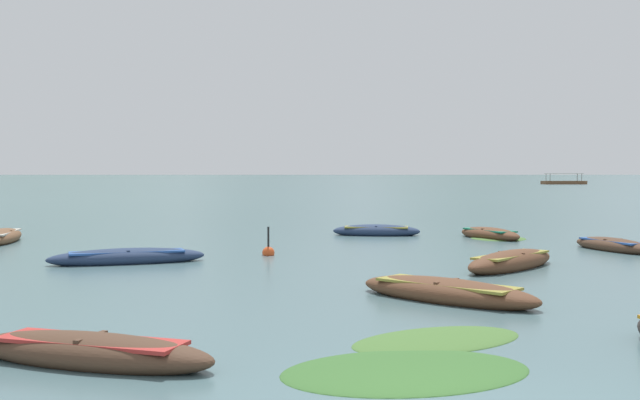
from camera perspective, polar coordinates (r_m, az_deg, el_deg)
name	(u,v)px	position (r m, az deg, el deg)	size (l,w,h in m)	color
ground_plane	(316,174)	(1506.50, -0.32, 2.00)	(6000.00, 6000.00, 0.00)	slate
mountain_1	(35,85)	(2331.59, -21.06, 8.22)	(1558.87, 1558.87, 514.46)	slate
mountain_2	(243,114)	(2561.31, -5.93, 6.57)	(1234.07, 1234.07, 406.48)	#4C5B56
mountain_3	(480,104)	(2543.24, 12.21, 7.25)	(1134.94, 1134.94, 467.03)	#56665B
rowboat_0	(91,352)	(9.96, -17.17, -11.07)	(3.54, 1.95, 0.49)	#4C3323
rowboat_1	(511,261)	(19.33, 14.47, -4.59)	(3.38, 3.64, 0.58)	brown
rowboat_7	(490,234)	(27.96, 12.89, -2.57)	(2.26, 3.28, 0.51)	brown
rowboat_8	(613,245)	(24.80, 21.57, -3.26)	(1.92, 3.45, 0.49)	#4C3323
rowboat_9	(447,292)	(14.30, 9.70, -6.95)	(3.58, 3.42, 0.52)	brown
rowboat_11	(376,231)	(28.72, 4.35, -2.39)	(3.47, 1.53, 0.53)	navy
rowboat_12	(0,237)	(28.10, -23.34, -2.63)	(1.88, 4.26, 0.57)	brown
rowboat_13	(127,257)	(20.49, -14.57, -4.27)	(4.23, 2.29, 0.50)	navy
ferry_1	(564,182)	(167.19, 18.21, 1.31)	(9.36, 3.64, 2.54)	brown
mooring_buoy	(268,252)	(21.77, -3.98, -4.01)	(0.36, 0.36, 0.95)	#DB4C1E
weed_patch_0	(406,372)	(9.27, 6.64, -12.96)	(3.11, 2.10, 0.14)	#38662D
weed_patch_1	(498,238)	(28.05, 13.52, -2.89)	(1.98, 2.40, 0.14)	#477033
weed_patch_2	(438,340)	(10.98, 9.03, -10.59)	(1.51, 2.77, 0.14)	#477033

